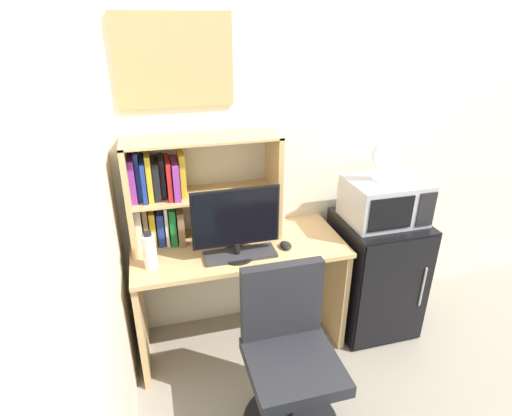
# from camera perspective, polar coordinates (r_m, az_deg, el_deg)

# --- Properties ---
(wall_back) EXTENTS (6.40, 0.04, 2.60)m
(wall_back) POSITION_cam_1_polar(r_m,az_deg,el_deg) (3.08, 20.81, 10.01)
(wall_back) COLOR silver
(wall_back) RESTS_ON ground_plane
(wall_left) EXTENTS (0.04, 4.40, 2.60)m
(wall_left) POSITION_cam_1_polar(r_m,az_deg,el_deg) (1.10, -25.62, -18.47)
(wall_left) COLOR silver
(wall_left) RESTS_ON ground_plane
(desk) EXTENTS (1.29, 0.57, 0.76)m
(desk) POSITION_cam_1_polar(r_m,az_deg,el_deg) (2.63, -2.30, -9.48)
(desk) COLOR tan
(desk) RESTS_ON ground_plane
(hutch_bookshelf) EXTENTS (0.90, 0.29, 0.65)m
(hutch_bookshelf) POSITION_cam_1_polar(r_m,az_deg,el_deg) (2.46, -10.75, 2.40)
(hutch_bookshelf) COLOR tan
(hutch_bookshelf) RESTS_ON desk
(monitor) EXTENTS (0.50, 0.20, 0.42)m
(monitor) POSITION_cam_1_polar(r_m,az_deg,el_deg) (2.29, -2.79, -1.95)
(monitor) COLOR black
(monitor) RESTS_ON desk
(keyboard) EXTENTS (0.42, 0.15, 0.02)m
(keyboard) POSITION_cam_1_polar(r_m,az_deg,el_deg) (2.39, -2.23, -6.48)
(keyboard) COLOR #333338
(keyboard) RESTS_ON desk
(computer_mouse) EXTENTS (0.07, 0.10, 0.03)m
(computer_mouse) POSITION_cam_1_polar(r_m,az_deg,el_deg) (2.47, 4.17, -5.20)
(computer_mouse) COLOR black
(computer_mouse) RESTS_ON desk
(water_bottle) EXTENTS (0.07, 0.07, 0.22)m
(water_bottle) POSITION_cam_1_polar(r_m,az_deg,el_deg) (2.32, -14.61, -5.81)
(water_bottle) COLOR silver
(water_bottle) RESTS_ON desk
(mini_fridge) EXTENTS (0.52, 0.55, 0.82)m
(mini_fridge) POSITION_cam_1_polar(r_m,az_deg,el_deg) (2.97, 16.18, -8.72)
(mini_fridge) COLOR black
(mini_fridge) RESTS_ON ground_plane
(microwave) EXTENTS (0.48, 0.38, 0.27)m
(microwave) POSITION_cam_1_polar(r_m,az_deg,el_deg) (2.72, 17.52, 1.00)
(microwave) COLOR #ADADB2
(microwave) RESTS_ON mini_fridge
(desk_fan) EXTENTS (0.18, 0.11, 0.27)m
(desk_fan) POSITION_cam_1_polar(r_m,az_deg,el_deg) (2.59, 17.61, 6.72)
(desk_fan) COLOR silver
(desk_fan) RESTS_ON microwave
(desk_chair) EXTENTS (0.52, 0.52, 0.91)m
(desk_chair) POSITION_cam_1_polar(r_m,az_deg,el_deg) (2.26, 4.62, -20.98)
(desk_chair) COLOR black
(desk_chair) RESTS_ON ground_plane
(wall_corkboard) EXTENTS (0.64, 0.02, 0.50)m
(wall_corkboard) POSITION_cam_1_polar(r_m,az_deg,el_deg) (2.40, -11.29, 19.51)
(wall_corkboard) COLOR tan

